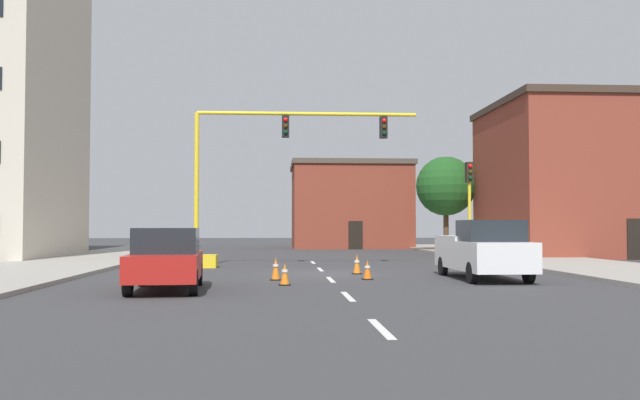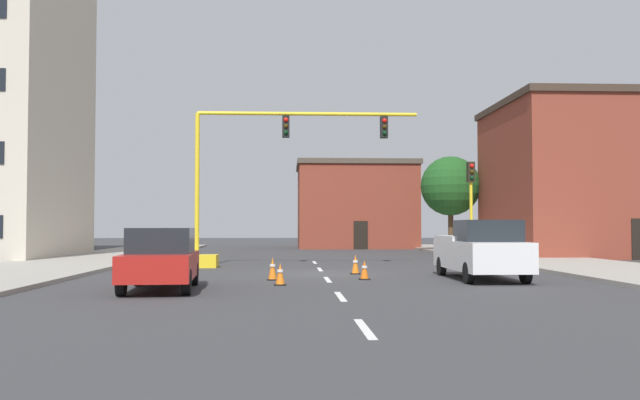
# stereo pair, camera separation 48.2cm
# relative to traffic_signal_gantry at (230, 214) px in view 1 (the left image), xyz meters

# --- Properties ---
(ground_plane) EXTENTS (160.00, 160.00, 0.00)m
(ground_plane) POSITION_rel_traffic_signal_gantry_xyz_m (3.84, -4.15, -2.33)
(ground_plane) COLOR #38383A
(sidewalk_left) EXTENTS (6.00, 56.00, 0.14)m
(sidewalk_left) POSITION_rel_traffic_signal_gantry_xyz_m (-7.70, 3.85, -2.26)
(sidewalk_left) COLOR #9E998E
(sidewalk_left) RESTS_ON ground_plane
(sidewalk_right) EXTENTS (6.00, 56.00, 0.14)m
(sidewalk_right) POSITION_rel_traffic_signal_gantry_xyz_m (15.39, 3.85, -2.26)
(sidewalk_right) COLOR #9E998E
(sidewalk_right) RESTS_ON ground_plane
(lane_stripe_seg_0) EXTENTS (0.16, 2.40, 0.01)m
(lane_stripe_seg_0) POSITION_rel_traffic_signal_gantry_xyz_m (3.84, -18.15, -2.33)
(lane_stripe_seg_0) COLOR silver
(lane_stripe_seg_0) RESTS_ON ground_plane
(lane_stripe_seg_1) EXTENTS (0.16, 2.40, 0.01)m
(lane_stripe_seg_1) POSITION_rel_traffic_signal_gantry_xyz_m (3.84, -12.65, -2.33)
(lane_stripe_seg_1) COLOR silver
(lane_stripe_seg_1) RESTS_ON ground_plane
(lane_stripe_seg_2) EXTENTS (0.16, 2.40, 0.01)m
(lane_stripe_seg_2) POSITION_rel_traffic_signal_gantry_xyz_m (3.84, -7.15, -2.33)
(lane_stripe_seg_2) COLOR silver
(lane_stripe_seg_2) RESTS_ON ground_plane
(lane_stripe_seg_3) EXTENTS (0.16, 2.40, 0.01)m
(lane_stripe_seg_3) POSITION_rel_traffic_signal_gantry_xyz_m (3.84, -1.65, -2.33)
(lane_stripe_seg_3) COLOR silver
(lane_stripe_seg_3) RESTS_ON ground_plane
(lane_stripe_seg_4) EXTENTS (0.16, 2.40, 0.01)m
(lane_stripe_seg_4) POSITION_rel_traffic_signal_gantry_xyz_m (3.84, 3.85, -2.33)
(lane_stripe_seg_4) COLOR silver
(lane_stripe_seg_4) RESTS_ON ground_plane
(building_brick_center) EXTENTS (9.78, 9.07, 7.08)m
(building_brick_center) POSITION_rel_traffic_signal_gantry_xyz_m (8.18, 27.27, 1.22)
(building_brick_center) COLOR brown
(building_brick_center) RESTS_ON ground_plane
(building_row_right) EXTENTS (11.94, 10.71, 9.34)m
(building_row_right) POSITION_rel_traffic_signal_gantry_xyz_m (21.22, 10.57, 2.35)
(building_row_right) COLOR brown
(building_row_right) RESTS_ON ground_plane
(traffic_signal_gantry) EXTENTS (10.56, 1.20, 6.83)m
(traffic_signal_gantry) POSITION_rel_traffic_signal_gantry_xyz_m (0.00, 0.00, 0.00)
(traffic_signal_gantry) COLOR yellow
(traffic_signal_gantry) RESTS_ON ground_plane
(traffic_light_pole_right) EXTENTS (0.32, 0.47, 4.80)m
(traffic_light_pole_right) POSITION_rel_traffic_signal_gantry_xyz_m (11.08, 1.54, 1.20)
(traffic_light_pole_right) COLOR yellow
(traffic_light_pole_right) RESTS_ON ground_plane
(tree_right_far) EXTENTS (4.09, 4.09, 6.61)m
(tree_right_far) POSITION_rel_traffic_signal_gantry_xyz_m (13.72, 16.58, 2.21)
(tree_right_far) COLOR #4C3823
(tree_right_far) RESTS_ON ground_plane
(pickup_truck_white) EXTENTS (2.04, 5.41, 1.99)m
(pickup_truck_white) POSITION_rel_traffic_signal_gantry_xyz_m (9.00, -7.28, -1.36)
(pickup_truck_white) COLOR white
(pickup_truck_white) RESTS_ON ground_plane
(sedan_red_near_left) EXTENTS (2.16, 4.62, 1.74)m
(sedan_red_near_left) POSITION_rel_traffic_signal_gantry_xyz_m (-1.04, -10.67, -1.44)
(sedan_red_near_left) COLOR #B21E19
(sedan_red_near_left) RESTS_ON ground_plane
(traffic_cone_roadside_a) EXTENTS (0.36, 0.36, 0.77)m
(traffic_cone_roadside_a) POSITION_rel_traffic_signal_gantry_xyz_m (2.01, -7.27, -1.96)
(traffic_cone_roadside_a) COLOR black
(traffic_cone_roadside_a) RESTS_ON ground_plane
(traffic_cone_roadside_b) EXTENTS (0.36, 0.36, 0.74)m
(traffic_cone_roadside_b) POSITION_rel_traffic_signal_gantry_xyz_m (5.04, -4.52, -1.97)
(traffic_cone_roadside_b) COLOR black
(traffic_cone_roadside_b) RESTS_ON ground_plane
(traffic_cone_roadside_c) EXTENTS (0.36, 0.36, 0.68)m
(traffic_cone_roadside_c) POSITION_rel_traffic_signal_gantry_xyz_m (2.28, -9.26, -2.00)
(traffic_cone_roadside_c) COLOR black
(traffic_cone_roadside_c) RESTS_ON ground_plane
(traffic_cone_roadside_d) EXTENTS (0.36, 0.36, 0.66)m
(traffic_cone_roadside_d) POSITION_rel_traffic_signal_gantry_xyz_m (5.08, -7.19, -2.01)
(traffic_cone_roadside_d) COLOR black
(traffic_cone_roadside_d) RESTS_ON ground_plane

